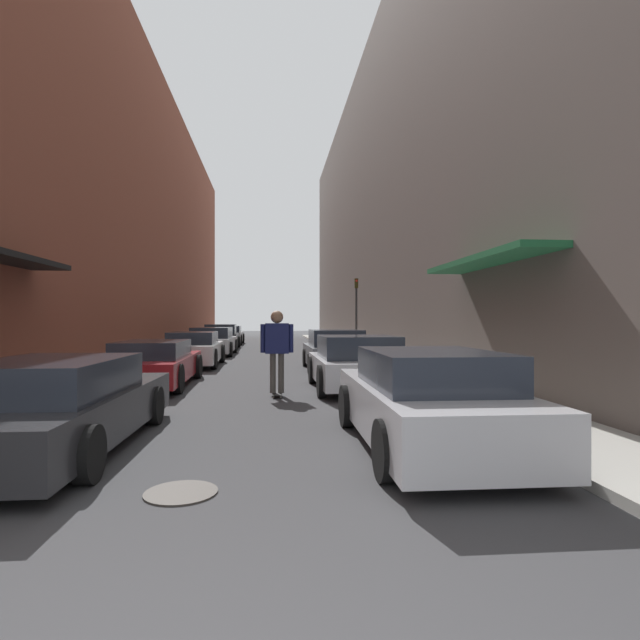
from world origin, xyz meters
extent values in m
plane|color=#38383A|center=(0.00, 19.70, 0.00)|extent=(108.34, 108.34, 0.00)
cube|color=#A3A099|center=(-4.37, 24.62, 0.06)|extent=(1.80, 49.24, 0.12)
cube|color=#A3A099|center=(4.37, 24.62, 0.06)|extent=(1.80, 49.24, 0.12)
cube|color=brown|center=(-7.27, 24.62, 7.29)|extent=(4.00, 49.24, 14.57)
cube|color=#564C47|center=(7.27, 24.62, 7.98)|extent=(4.00, 49.24, 15.97)
cube|color=#1E6038|center=(4.87, 8.62, 2.90)|extent=(1.00, 4.80, 0.12)
cube|color=#232326|center=(-2.33, 5.28, 0.45)|extent=(1.86, 4.68, 0.57)
cube|color=#232833|center=(-2.33, 5.05, 0.96)|extent=(1.62, 2.44, 0.44)
cylinder|color=black|center=(-3.22, 6.72, 0.30)|extent=(0.18, 0.60, 0.60)
cylinder|color=black|center=(-1.45, 6.72, 0.30)|extent=(0.18, 0.60, 0.60)
cylinder|color=black|center=(-1.45, 3.83, 0.30)|extent=(0.18, 0.60, 0.60)
cube|color=maroon|center=(-2.53, 11.52, 0.46)|extent=(1.82, 4.82, 0.55)
cube|color=#232833|center=(-2.53, 11.28, 0.94)|extent=(1.56, 2.52, 0.40)
cylinder|color=black|center=(-3.37, 13.00, 0.34)|extent=(0.18, 0.67, 0.67)
cylinder|color=black|center=(-1.69, 13.00, 0.34)|extent=(0.18, 0.67, 0.67)
cylinder|color=black|center=(-3.37, 10.04, 0.34)|extent=(0.18, 0.67, 0.67)
cylinder|color=black|center=(-1.69, 10.04, 0.34)|extent=(0.18, 0.67, 0.67)
cube|color=silver|center=(-2.38, 16.90, 0.51)|extent=(1.84, 4.45, 0.62)
cube|color=#232833|center=(-2.38, 16.68, 1.03)|extent=(1.59, 2.32, 0.42)
cylinder|color=black|center=(-3.24, 18.27, 0.35)|extent=(0.18, 0.70, 0.70)
cylinder|color=black|center=(-1.52, 18.27, 0.35)|extent=(0.18, 0.70, 0.70)
cylinder|color=black|center=(-3.24, 15.53, 0.35)|extent=(0.18, 0.70, 0.70)
cylinder|color=black|center=(-1.52, 15.53, 0.35)|extent=(0.18, 0.70, 0.70)
cube|color=#B7B7BC|center=(-2.40, 22.62, 0.50)|extent=(1.98, 4.70, 0.63)
cube|color=#232833|center=(-2.40, 22.39, 1.06)|extent=(1.73, 2.45, 0.49)
cylinder|color=black|center=(-3.35, 24.07, 0.34)|extent=(0.18, 0.69, 0.69)
cylinder|color=black|center=(-1.44, 24.07, 0.34)|extent=(0.18, 0.69, 0.69)
cylinder|color=black|center=(-3.35, 21.17, 0.34)|extent=(0.18, 0.69, 0.69)
cylinder|color=black|center=(-1.44, 21.17, 0.34)|extent=(0.18, 0.69, 0.69)
cube|color=black|center=(-2.49, 27.73, 0.53)|extent=(1.98, 4.09, 0.69)
cube|color=#232833|center=(-2.49, 27.52, 1.14)|extent=(1.70, 2.15, 0.53)
cylinder|color=black|center=(-3.41, 28.98, 0.33)|extent=(0.18, 0.67, 0.67)
cylinder|color=black|center=(-1.58, 28.98, 0.33)|extent=(0.18, 0.67, 0.67)
cylinder|color=black|center=(-3.41, 26.47, 0.33)|extent=(0.18, 0.67, 0.67)
cylinder|color=black|center=(-1.58, 26.47, 0.33)|extent=(0.18, 0.67, 0.67)
cube|color=#B7B7BC|center=(-2.51, 32.92, 0.51)|extent=(1.84, 4.37, 0.63)
cube|color=#232833|center=(-2.51, 32.70, 1.04)|extent=(1.61, 2.28, 0.43)
cylinder|color=black|center=(-3.39, 34.27, 0.35)|extent=(0.18, 0.70, 0.70)
cylinder|color=black|center=(-1.62, 34.27, 0.35)|extent=(0.18, 0.70, 0.70)
cylinder|color=black|center=(-3.39, 31.57, 0.35)|extent=(0.18, 0.70, 0.70)
cylinder|color=black|center=(-1.62, 31.57, 0.35)|extent=(0.18, 0.70, 0.70)
cube|color=#B7B7BC|center=(2.41, 4.93, 0.50)|extent=(1.78, 4.30, 0.65)
cube|color=#232833|center=(2.41, 4.71, 1.05)|extent=(1.54, 2.24, 0.45)
cylinder|color=black|center=(1.57, 6.25, 0.32)|extent=(0.18, 0.65, 0.65)
cylinder|color=black|center=(3.26, 6.25, 0.32)|extent=(0.18, 0.65, 0.65)
cylinder|color=black|center=(1.57, 3.60, 0.32)|extent=(0.18, 0.65, 0.65)
cylinder|color=black|center=(3.26, 3.60, 0.32)|extent=(0.18, 0.65, 0.65)
cube|color=#B7B7BC|center=(2.42, 10.37, 0.48)|extent=(1.99, 3.96, 0.58)
cube|color=#232833|center=(2.42, 10.18, 1.03)|extent=(1.73, 2.07, 0.52)
cylinder|color=black|center=(1.47, 11.60, 0.35)|extent=(0.18, 0.70, 0.70)
cylinder|color=black|center=(3.38, 11.60, 0.35)|extent=(0.18, 0.70, 0.70)
cylinder|color=black|center=(1.47, 9.15, 0.35)|extent=(0.18, 0.70, 0.70)
cylinder|color=black|center=(3.38, 9.15, 0.35)|extent=(0.18, 0.70, 0.70)
cube|color=#515459|center=(2.52, 15.16, 0.49)|extent=(1.91, 3.93, 0.64)
cube|color=#232833|center=(2.52, 14.97, 1.07)|extent=(1.66, 2.05, 0.53)
cylinder|color=black|center=(1.60, 16.37, 0.31)|extent=(0.18, 0.62, 0.62)
cylinder|color=black|center=(3.43, 16.37, 0.31)|extent=(0.18, 0.62, 0.62)
cylinder|color=black|center=(1.60, 13.95, 0.31)|extent=(0.18, 0.62, 0.62)
cylinder|color=black|center=(3.43, 13.95, 0.31)|extent=(0.18, 0.62, 0.62)
cube|color=black|center=(0.52, 9.48, 0.07)|extent=(0.20, 0.78, 0.02)
cylinder|color=beige|center=(0.44, 9.73, 0.03)|extent=(0.03, 0.06, 0.06)
cylinder|color=beige|center=(0.59, 9.73, 0.03)|extent=(0.03, 0.06, 0.06)
cylinder|color=beige|center=(0.44, 9.23, 0.03)|extent=(0.03, 0.06, 0.06)
cylinder|color=beige|center=(0.59, 9.23, 0.03)|extent=(0.03, 0.06, 0.06)
cylinder|color=#47423D|center=(0.43, 9.48, 0.50)|extent=(0.13, 0.13, 0.86)
cylinder|color=#47423D|center=(0.61, 9.48, 0.50)|extent=(0.13, 0.13, 0.86)
cube|color=#191E4C|center=(0.52, 9.48, 1.26)|extent=(0.51, 0.23, 0.66)
sphere|color=#8C664C|center=(0.52, 9.48, 1.73)|extent=(0.27, 0.27, 0.27)
cylinder|color=#191E4C|center=(0.21, 9.48, 1.26)|extent=(0.10, 0.10, 0.62)
cylinder|color=#191E4C|center=(0.82, 9.48, 1.26)|extent=(0.10, 0.10, 0.62)
cylinder|color=#332D28|center=(-0.46, 3.46, 0.01)|extent=(0.70, 0.70, 0.02)
cylinder|color=#2D2D2D|center=(4.34, 21.56, 1.86)|extent=(0.10, 0.10, 3.48)
cube|color=#332D0F|center=(4.34, 21.56, 3.37)|extent=(0.16, 0.16, 0.45)
sphere|color=red|center=(4.34, 21.47, 3.48)|extent=(0.11, 0.11, 0.11)
camera|label=1|loc=(0.40, -1.42, 1.67)|focal=28.00mm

